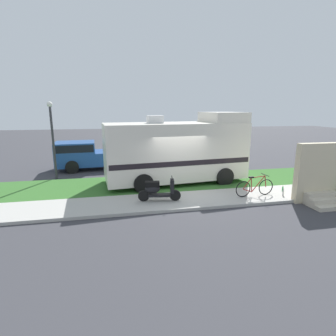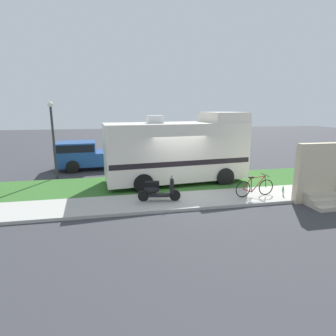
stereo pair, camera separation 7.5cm
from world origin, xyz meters
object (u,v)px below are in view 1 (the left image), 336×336
Objects in this scene: pickup_truck_far at (175,145)px; motorhome_rv at (178,150)px; bottle_green at (283,189)px; bicycle at (255,187)px; bottle_spare at (283,193)px; street_lamp_post at (52,133)px; scooter at (158,190)px; pickup_truck_near at (91,154)px.

motorhome_rv is at bearing -102.14° from pickup_truck_far.
bottle_green is at bearing -32.88° from motorhome_rv.
bicycle reaches higher than bottle_spare.
street_lamp_post is (-6.21, 1.97, 0.79)m from motorhome_rv.
scooter is at bearing -117.68° from motorhome_rv.
bottle_spare reaches higher than bottle_green.
street_lamp_post is (-8.81, 4.99, 1.98)m from bicycle.
motorhome_rv is 4.02× the size of bicycle.
pickup_truck_far is at bearing 105.34° from bottle_green.
pickup_truck_far is 23.19× the size of bottle_green.
bottle_spare is (3.81, -3.24, -1.44)m from motorhome_rv.
motorhome_rv reaches higher than bottle_spare.
bicycle is at bearing -45.25° from pickup_truck_near.
motorhome_rv is 5.21m from bottle_spare.
bottle_spare is at bearing -10.19° from bicycle.
motorhome_rv is 1.22× the size of pickup_truck_far.
scooter is at bearing 175.37° from bottle_spare.
bottle_spare is (2.31, -10.24, -0.68)m from pickup_truck_far.
pickup_truck_near is 6.68m from pickup_truck_far.
pickup_truck_near is 3.17m from street_lamp_post.
motorhome_rv is 6.56m from street_lamp_post.
scooter is 4.08m from bicycle.
pickup_truck_near is at bearing -155.07° from pickup_truck_far.
pickup_truck_near is 17.43× the size of bottle_spare.
scooter is 6.99m from street_lamp_post.
bottle_spare is (1.21, -0.22, -0.25)m from bicycle.
motorhome_rv is at bearing 139.67° from bottle_spare.
street_lamp_post reaches higher than motorhome_rv.
pickup_truck_near reaches higher than scooter.
pickup_truck_far is at bearing 96.23° from bicycle.
street_lamp_post reaches higher than bicycle.
scooter is 0.42× the size of street_lamp_post.
scooter is 5.65m from bottle_green.
bottle_green is at bearing 57.05° from bottle_spare.
motorhome_rv is 4.16m from bicycle.
pickup_truck_near is at bearing 134.75° from bicycle.
bottle_green is (4.17, -2.69, -1.46)m from motorhome_rv.
bottle_green is at bearing 1.18° from scooter.
pickup_truck_far is at bearing 24.93° from pickup_truck_near.
pickup_truck_near is at bearing 138.38° from bottle_spare.
motorhome_rv is 5.17m from bottle_green.
pickup_truck_near is (-7.15, 7.21, 0.43)m from bicycle.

